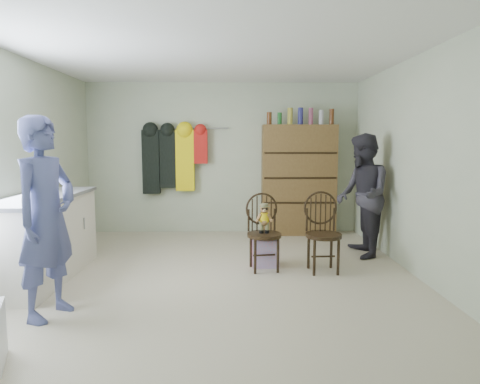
{
  "coord_description": "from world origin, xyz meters",
  "views": [
    {
      "loc": [
        0.17,
        -4.69,
        1.52
      ],
      "look_at": [
        0.25,
        0.2,
        0.95
      ],
      "focal_mm": 32.0,
      "sensor_mm": 36.0,
      "label": 1
    }
  ],
  "objects_px": {
    "counter": "(43,237)",
    "chair_front": "(264,226)",
    "dresser": "(299,179)",
    "chair_far": "(322,229)"
  },
  "relations": [
    {
      "from": "counter",
      "to": "chair_front",
      "type": "relative_size",
      "value": 2.04
    },
    {
      "from": "counter",
      "to": "chair_front",
      "type": "bearing_deg",
      "value": 7.47
    },
    {
      "from": "chair_front",
      "to": "dresser",
      "type": "xyz_separation_m",
      "value": [
        0.72,
        1.97,
        0.39
      ]
    },
    {
      "from": "chair_far",
      "to": "dresser",
      "type": "xyz_separation_m",
      "value": [
        0.03,
        2.05,
        0.41
      ]
    },
    {
      "from": "counter",
      "to": "dresser",
      "type": "bearing_deg",
      "value": 35.69
    },
    {
      "from": "counter",
      "to": "chair_far",
      "type": "height_order",
      "value": "same"
    },
    {
      "from": "counter",
      "to": "chair_far",
      "type": "distance_m",
      "value": 3.18
    },
    {
      "from": "chair_front",
      "to": "chair_far",
      "type": "distance_m",
      "value": 0.7
    },
    {
      "from": "chair_front",
      "to": "chair_far",
      "type": "relative_size",
      "value": 0.97
    },
    {
      "from": "counter",
      "to": "dresser",
      "type": "relative_size",
      "value": 0.9
    }
  ]
}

